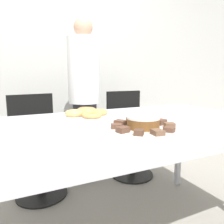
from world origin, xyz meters
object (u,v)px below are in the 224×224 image
Objects in this scene: frosted_cake at (143,122)px; napkin at (176,116)px; office_chair_left at (38,148)px; office_chair_right at (130,136)px; person_standing at (85,97)px; plate_donuts at (89,116)px; plate_cake at (143,129)px.

frosted_cake is 1.32× the size of napkin.
office_chair_left is 1.19m from frosted_cake.
person_standing is at bearing 170.09° from office_chair_right.
plate_donuts is (-0.66, -0.60, 0.37)m from office_chair_right.
plate_donuts is 0.57m from napkin.
person_standing reaches higher than plate_cake.
plate_donuts is at bearing -137.12° from office_chair_right.
office_chair_right is (0.93, 0.00, 0.00)m from office_chair_left.
office_chair_right is 0.97m from plate_donuts.
person_standing is 9.68× the size of frosted_cake.
office_chair_left is at bearing -179.11° from office_chair_right.
napkin is (0.51, -0.25, -0.00)m from plate_donuts.
plate_donuts is 0.48m from frosted_cake.
person_standing reaches higher than plate_donuts.
office_chair_left is 2.44× the size of plate_donuts.
plate_cake is 0.47m from plate_donuts.
office_chair_right reaches higher than plate_cake.
office_chair_left is 1.00× the size of office_chair_right.
plate_donuts is (-0.12, 0.46, 0.00)m from plate_cake.
frosted_cake is at bearing -75.55° from plate_donuts.
office_chair_right is 1.25m from plate_cake.
plate_cake reaches higher than napkin.
plate_donuts is (-0.20, -0.69, -0.05)m from person_standing.
plate_donuts is at bearing -74.50° from office_chair_left.
frosted_cake is at bearing -116.45° from office_chair_right.
person_standing is at bearing 85.81° from plate_cake.
person_standing is at bearing 2.04° from office_chair_left.
napkin is at bearing -71.99° from person_standing.
office_chair_right is 5.40× the size of frosted_cake.
person_standing is 1.79× the size of office_chair_right.
plate_cake is (-0.55, -1.06, 0.37)m from office_chair_right.
napkin is (0.39, 0.21, -0.00)m from plate_cake.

